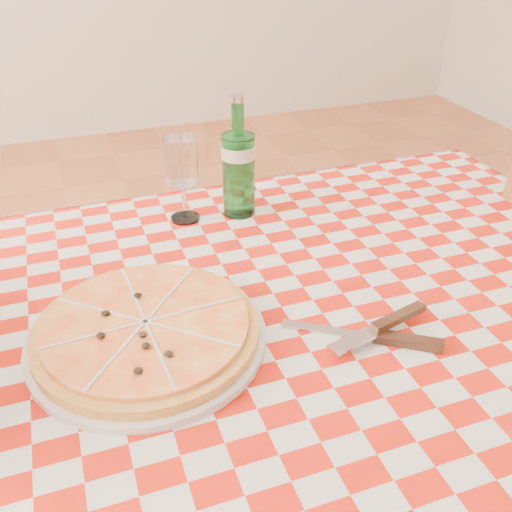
{
  "coord_description": "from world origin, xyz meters",
  "views": [
    {
      "loc": [
        -0.27,
        -0.64,
        1.29
      ],
      "look_at": [
        -0.02,
        0.06,
        0.82
      ],
      "focal_mm": 40.0,
      "sensor_mm": 36.0,
      "label": 1
    }
  ],
  "objects_px": {
    "water_bottle": "(238,157)",
    "wine_glass": "(183,180)",
    "dining_table": "(280,355)",
    "pizza_plate": "(146,329)"
  },
  "relations": [
    {
      "from": "dining_table",
      "to": "pizza_plate",
      "type": "bearing_deg",
      "value": -177.03
    },
    {
      "from": "pizza_plate",
      "to": "water_bottle",
      "type": "bearing_deg",
      "value": 53.29
    },
    {
      "from": "water_bottle",
      "to": "dining_table",
      "type": "bearing_deg",
      "value": -96.36
    },
    {
      "from": "dining_table",
      "to": "water_bottle",
      "type": "relative_size",
      "value": 5.16
    },
    {
      "from": "water_bottle",
      "to": "wine_glass",
      "type": "bearing_deg",
      "value": 174.13
    },
    {
      "from": "wine_glass",
      "to": "pizza_plate",
      "type": "bearing_deg",
      "value": -111.95
    },
    {
      "from": "dining_table",
      "to": "pizza_plate",
      "type": "distance_m",
      "value": 0.24
    },
    {
      "from": "pizza_plate",
      "to": "dining_table",
      "type": "bearing_deg",
      "value": 2.97
    },
    {
      "from": "water_bottle",
      "to": "wine_glass",
      "type": "distance_m",
      "value": 0.11
    },
    {
      "from": "dining_table",
      "to": "pizza_plate",
      "type": "relative_size",
      "value": 3.6
    }
  ]
}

